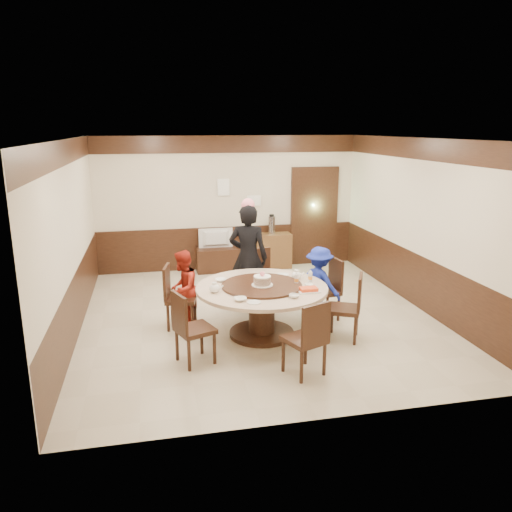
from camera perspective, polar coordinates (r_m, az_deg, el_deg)
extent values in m
plane|color=beige|center=(8.12, 0.23, -6.92)|extent=(6.00, 6.00, 0.00)
plane|color=silver|center=(7.56, 0.26, 13.25)|extent=(6.00, 6.00, 0.00)
cube|color=beige|center=(10.62, -3.20, 6.02)|extent=(5.50, 0.04, 2.80)
cube|color=beige|center=(4.93, 7.67, -4.20)|extent=(5.50, 0.04, 2.80)
cube|color=beige|center=(7.64, -20.37, 1.75)|extent=(0.04, 6.00, 2.80)
cube|color=beige|center=(8.71, 18.24, 3.42)|extent=(0.04, 6.00, 2.80)
cube|color=black|center=(7.97, 0.24, -3.91)|extent=(5.50, 6.00, 0.90)
cube|color=black|center=(7.56, 0.25, 11.92)|extent=(5.50, 6.00, 0.35)
cube|color=black|center=(11.08, 6.65, 4.47)|extent=(1.05, 0.08, 2.18)
cube|color=#8FDD9A|center=(11.10, 6.62, 4.48)|extent=(0.88, 0.02, 2.05)
cylinder|color=black|center=(7.43, 0.65, -8.78)|extent=(0.95, 0.95, 0.06)
cylinder|color=black|center=(7.31, 0.66, -6.44)|extent=(0.38, 0.38, 0.65)
cylinder|color=#C4A88E|center=(7.18, 0.66, -3.68)|extent=(1.90, 1.90, 0.05)
cylinder|color=black|center=(7.17, 0.66, -3.38)|extent=(1.16, 1.16, 0.03)
cube|color=black|center=(7.97, 7.72, -4.04)|extent=(0.50, 0.50, 0.06)
cube|color=black|center=(7.99, 9.11, -2.02)|extent=(0.10, 0.42, 0.50)
cube|color=black|center=(8.05, 7.66, -5.66)|extent=(0.36, 0.36, 0.42)
cube|color=black|center=(8.43, 0.78, -2.85)|extent=(0.49, 0.49, 0.06)
cube|color=black|center=(8.55, 0.30, -0.72)|extent=(0.42, 0.09, 0.50)
cube|color=black|center=(8.51, 0.77, -4.39)|extent=(0.36, 0.36, 0.42)
cube|color=black|center=(7.64, -8.53, -4.88)|extent=(0.52, 0.52, 0.06)
cube|color=black|center=(7.59, -10.17, -2.94)|extent=(0.13, 0.42, 0.50)
cube|color=black|center=(7.73, -8.46, -6.56)|extent=(0.36, 0.36, 0.42)
cube|color=black|center=(6.51, -6.98, -8.36)|extent=(0.57, 0.57, 0.06)
cube|color=black|center=(6.33, -8.77, -6.48)|extent=(0.19, 0.41, 0.50)
cube|color=black|center=(6.61, -6.91, -10.28)|extent=(0.36, 0.36, 0.42)
cube|color=black|center=(6.21, 5.52, -9.49)|extent=(0.57, 0.57, 0.06)
cube|color=black|center=(5.96, 6.88, -7.77)|extent=(0.40, 0.19, 0.50)
cube|color=black|center=(6.31, 5.47, -11.48)|extent=(0.36, 0.36, 0.42)
cube|color=black|center=(7.26, 10.01, -6.01)|extent=(0.59, 0.59, 0.06)
cube|color=black|center=(7.16, 11.78, -4.10)|extent=(0.22, 0.39, 0.50)
cube|color=black|center=(7.35, 9.93, -7.77)|extent=(0.36, 0.36, 0.42)
imported|color=black|center=(8.20, -0.90, -0.18)|extent=(0.76, 0.65, 1.78)
imported|color=#A22215|center=(7.67, -8.34, -3.70)|extent=(0.62, 0.70, 1.18)
imported|color=#18289B|center=(7.94, 7.23, -3.08)|extent=(0.78, 0.86, 1.16)
cylinder|color=white|center=(7.13, 0.72, -3.31)|extent=(0.31, 0.31, 0.01)
cylinder|color=tan|center=(7.11, 0.72, -2.83)|extent=(0.24, 0.24, 0.11)
cylinder|color=white|center=(7.09, 0.72, -2.35)|extent=(0.25, 0.25, 0.01)
sphere|color=pink|center=(7.08, 0.72, -2.05)|extent=(0.07, 0.07, 0.07)
ellipsoid|color=white|center=(6.92, -4.75, -3.70)|extent=(0.17, 0.15, 0.13)
ellipsoid|color=white|center=(7.52, 4.63, -2.22)|extent=(0.17, 0.15, 0.13)
imported|color=white|center=(7.42, -4.08, -2.76)|extent=(0.16, 0.16, 0.04)
imported|color=white|center=(6.73, 4.36, -4.59)|extent=(0.14, 0.14, 0.04)
imported|color=white|center=(6.60, -1.81, -4.95)|extent=(0.17, 0.17, 0.04)
imported|color=white|center=(7.21, 6.09, -3.32)|extent=(0.13, 0.13, 0.04)
cylinder|color=white|center=(6.52, -0.23, -5.32)|extent=(0.18, 0.18, 0.01)
cylinder|color=white|center=(7.74, 3.11, -2.11)|extent=(0.18, 0.18, 0.01)
cube|color=white|center=(6.98, 6.02, -4.02)|extent=(0.30, 0.20, 0.02)
cube|color=#E5451A|center=(6.97, 6.03, -3.78)|extent=(0.24, 0.15, 0.04)
cylinder|color=white|center=(7.25, 4.65, -2.67)|extent=(0.06, 0.06, 0.16)
cylinder|color=white|center=(7.38, 6.21, -2.41)|extent=(0.06, 0.06, 0.16)
cube|color=black|center=(10.57, -4.53, -0.41)|extent=(0.85, 0.45, 0.50)
imported|color=#949497|center=(10.47, -4.58, 2.00)|extent=(0.72, 0.10, 0.41)
cube|color=brown|center=(10.79, 1.84, 0.62)|extent=(0.80, 0.40, 0.75)
cylinder|color=silver|center=(10.66, 1.79, 3.56)|extent=(0.15, 0.15, 0.38)
cube|color=white|center=(10.52, -3.73, 7.85)|extent=(0.25, 0.00, 0.35)
cube|color=white|center=(10.67, -0.23, 6.35)|extent=(0.30, 0.00, 0.22)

